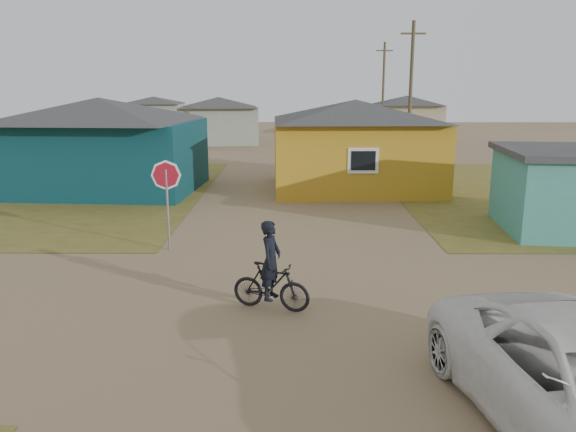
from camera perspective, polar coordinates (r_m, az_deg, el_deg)
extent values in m
plane|color=#8A714F|center=(11.64, 1.80, -9.64)|extent=(120.00, 120.00, 0.00)
cube|color=#0A3139|center=(25.75, -18.35, 5.79)|extent=(8.40, 6.54, 3.00)
pyramid|color=#303032|center=(25.59, -18.67, 10.23)|extent=(8.93, 7.08, 1.00)
cube|color=#BD8B1D|center=(25.07, 6.77, 6.18)|extent=(7.21, 6.24, 3.00)
pyramid|color=#303032|center=(24.91, 6.89, 10.64)|extent=(7.72, 6.76, 0.90)
cube|color=silver|center=(22.06, 7.65, 5.60)|extent=(1.20, 0.06, 1.00)
cube|color=black|center=(22.03, 7.66, 5.59)|extent=(0.95, 0.04, 0.75)
cube|color=gray|center=(45.19, -7.02, 9.13)|extent=(6.49, 5.60, 2.80)
pyramid|color=#303032|center=(45.11, -7.08, 11.41)|extent=(7.04, 6.15, 0.80)
cube|color=tan|center=(51.85, 11.94, 9.46)|extent=(6.41, 5.50, 2.80)
pyramid|color=#303032|center=(51.78, 12.03, 11.44)|extent=(6.95, 6.05, 0.80)
cube|color=gray|center=(58.44, -13.44, 9.72)|extent=(5.75, 5.28, 2.70)
pyramid|color=#303032|center=(58.37, -13.53, 11.39)|extent=(6.28, 5.81, 0.70)
cylinder|color=brown|center=(33.43, 12.33, 12.00)|extent=(0.20, 0.20, 8.00)
cube|color=brown|center=(33.54, 12.62, 17.64)|extent=(1.40, 0.10, 0.10)
cylinder|color=brown|center=(49.35, 9.64, 12.40)|extent=(0.20, 0.20, 8.00)
cube|color=brown|center=(49.42, 9.79, 16.23)|extent=(1.40, 0.10, 0.10)
cylinder|color=gray|center=(15.86, -12.11, 0.58)|extent=(0.07, 0.07, 2.27)
imported|color=black|center=(11.57, -1.74, -7.14)|extent=(1.72, 0.96, 1.00)
imported|color=black|center=(11.39, -1.76, -4.51)|extent=(0.56, 0.69, 1.63)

